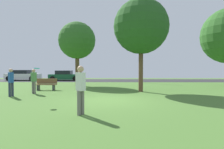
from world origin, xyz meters
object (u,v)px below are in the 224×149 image
at_px(parked_car_white, 23,76).
at_px(street_lamp_post, 142,64).
at_px(maple_tree_far, 141,27).
at_px(park_bench, 46,84).
at_px(person_bystander, 34,80).
at_px(frisbee_disc, 37,68).
at_px(person_thrower, 11,81).
at_px(person_catcher, 81,87).
at_px(maple_tree_near, 77,41).
at_px(parked_car_green, 65,76).

bearing_deg(parked_car_white, street_lamp_post, -13.26).
bearing_deg(maple_tree_far, park_bench, 173.82).
height_order(person_bystander, frisbee_disc, frisbee_disc).
height_order(person_thrower, person_catcher, person_catcher).
height_order(maple_tree_near, street_lamp_post, maple_tree_near).
distance_m(maple_tree_near, parked_car_green, 8.89).
distance_m(person_bystander, park_bench, 2.08).
height_order(person_catcher, person_bystander, person_catcher).
relative_size(person_thrower, frisbee_disc, 5.42).
xyz_separation_m(person_bystander, frisbee_disc, (1.65, -3.42, 0.79)).
xyz_separation_m(maple_tree_far, person_catcher, (-3.13, -6.88, -3.70)).
relative_size(frisbee_disc, parked_car_white, 0.07).
height_order(maple_tree_far, person_bystander, maple_tree_far).
distance_m(person_catcher, park_bench, 8.71).
height_order(person_thrower, park_bench, person_thrower).
bearing_deg(person_bystander, park_bench, 18.47).
relative_size(park_bench, street_lamp_post, 0.36).
height_order(maple_tree_far, street_lamp_post, maple_tree_far).
distance_m(frisbee_disc, parked_car_white, 19.26).
bearing_deg(parked_car_green, person_thrower, -87.48).
xyz_separation_m(maple_tree_far, parked_car_white, (-14.76, 12.29, -4.04)).
bearing_deg(person_thrower, parked_car_white, 155.01).
distance_m(maple_tree_near, parked_car_white, 12.33).
bearing_deg(parked_car_white, park_bench, -56.80).
xyz_separation_m(maple_tree_near, maple_tree_far, (5.64, -4.89, 0.29)).
xyz_separation_m(person_thrower, parked_car_white, (-6.59, 14.79, -0.27)).
distance_m(person_thrower, person_catcher, 6.67).
xyz_separation_m(parked_car_green, park_bench, (1.58, -11.49, -0.17)).
xyz_separation_m(person_catcher, street_lamp_post, (4.46, 15.38, 1.24)).
bearing_deg(person_catcher, park_bench, -20.86).
distance_m(person_catcher, person_bystander, 7.03).
distance_m(person_thrower, person_bystander, 1.52).
xyz_separation_m(person_thrower, person_catcher, (5.04, -4.38, 0.08)).
bearing_deg(parked_car_green, frisbee_disc, -79.51).
bearing_deg(frisbee_disc, parked_car_white, 118.18).
height_order(parked_car_white, park_bench, parked_car_white).
relative_size(maple_tree_near, maple_tree_far, 0.93).
bearing_deg(maple_tree_far, maple_tree_near, 139.08).
relative_size(person_catcher, frisbee_disc, 5.79).
bearing_deg(frisbee_disc, street_lamp_post, 61.96).
xyz_separation_m(maple_tree_near, frisbee_disc, (-0.04, -9.56, -2.72)).
bearing_deg(maple_tree_near, person_catcher, -77.97).
relative_size(maple_tree_far, street_lamp_post, 1.49).
bearing_deg(maple_tree_near, maple_tree_far, -40.92).
distance_m(person_bystander, frisbee_disc, 3.88).
bearing_deg(parked_car_white, maple_tree_near, -39.04).
height_order(frisbee_disc, parked_car_white, frisbee_disc).
bearing_deg(park_bench, person_thrower, 74.18).
distance_m(frisbee_disc, parked_car_green, 17.26).
bearing_deg(street_lamp_post, maple_tree_near, -152.64).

